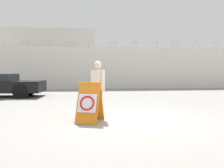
{
  "coord_description": "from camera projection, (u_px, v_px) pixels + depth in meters",
  "views": [
    {
      "loc": [
        -1.18,
        -6.67,
        1.4
      ],
      "look_at": [
        -0.3,
        1.68,
        0.9
      ],
      "focal_mm": 40.0,
      "sensor_mm": 36.0,
      "label": 1
    }
  ],
  "objects": [
    {
      "name": "building_block",
      "position": [
        53.0,
        59.0,
        21.94
      ],
      "size": [
        7.23,
        5.46,
        4.59
      ],
      "color": "beige",
      "rests_on": "ground_plane"
    },
    {
      "name": "barricade_sign",
      "position": [
        89.0,
        102.0,
        6.59
      ],
      "size": [
        0.81,
        0.96,
        1.06
      ],
      "rotation": [
        0.0,
        0.0,
        -0.32
      ],
      "color": "orange",
      "rests_on": "ground_plane"
    },
    {
      "name": "ground_plane",
      "position": [
        129.0,
        120.0,
        6.83
      ],
      "size": [
        90.0,
        90.0,
        0.0
      ],
      "primitive_type": "plane",
      "color": "gray"
    },
    {
      "name": "perimeter_wall",
      "position": [
        102.0,
        68.0,
        17.81
      ],
      "size": [
        36.0,
        0.3,
        3.41
      ],
      "color": "silver",
      "rests_on": "ground_plane"
    },
    {
      "name": "security_guard",
      "position": [
        98.0,
        87.0,
        7.2
      ],
      "size": [
        0.4,
        0.65,
        1.63
      ],
      "rotation": [
        0.0,
        0.0,
        2.1
      ],
      "color": "black",
      "rests_on": "ground_plane"
    }
  ]
}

